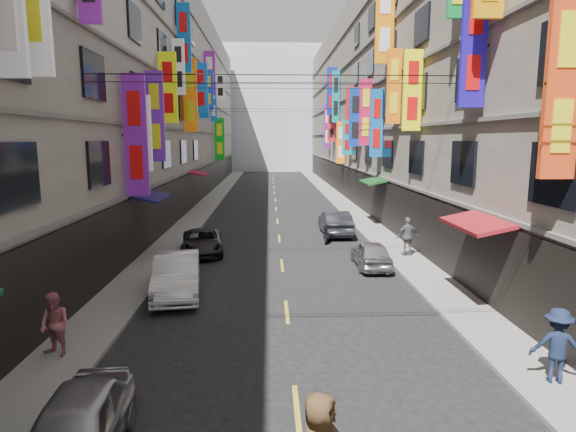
{
  "coord_description": "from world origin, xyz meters",
  "views": [
    {
      "loc": [
        -0.56,
        2.61,
        5.72
      ],
      "look_at": [
        -0.18,
        12.3,
        4.16
      ],
      "focal_mm": 30.0,
      "sensor_mm": 36.0,
      "label": 1
    }
  ],
  "objects": [
    {
      "name": "sidewalk_left",
      "position": [
        -6.0,
        42.0,
        0.06
      ],
      "size": [
        2.0,
        90.0,
        0.12
      ],
      "primitive_type": "cube",
      "color": "slate",
      "rests_on": "ground"
    },
    {
      "name": "haze_block",
      "position": [
        0.0,
        92.0,
        11.0
      ],
      "size": [
        18.0,
        8.0,
        22.0
      ],
      "primitive_type": "cube",
      "color": "#ACB4BF",
      "rests_on": "ground"
    },
    {
      "name": "shop_signage",
      "position": [
        -0.21,
        35.39,
        9.12
      ],
      "size": [
        14.0,
        55.0,
        11.83
      ],
      "color": "blue",
      "rests_on": "ground"
    },
    {
      "name": "pedestrian_rnear",
      "position": [
        6.07,
        12.85,
        1.01
      ],
      "size": [
        1.27,
        0.9,
        1.77
      ],
      "primitive_type": "imported",
      "rotation": [
        0.0,
        0.0,
        2.84
      ],
      "color": "#141D37",
      "rests_on": "sidewalk_right"
    },
    {
      "name": "building_row_left",
      "position": [
        -11.99,
        42.0,
        9.49
      ],
      "size": [
        10.14,
        90.0,
        19.0
      ],
      "color": "gray",
      "rests_on": "ground"
    },
    {
      "name": "car_right_far",
      "position": [
        3.4,
        30.99,
        0.73
      ],
      "size": [
        1.66,
        4.47,
        1.46
      ],
      "primitive_type": "imported",
      "rotation": [
        0.0,
        0.0,
        3.17
      ],
      "color": "#2A2B32",
      "rests_on": "ground"
    },
    {
      "name": "lane_markings",
      "position": [
        0.0,
        39.0,
        0.0
      ],
      "size": [
        0.12,
        80.2,
        0.01
      ],
      "color": "gold",
      "rests_on": "ground"
    },
    {
      "name": "car_left_far",
      "position": [
        -3.96,
        26.47,
        0.6
      ],
      "size": [
        2.55,
        4.54,
        1.2
      ],
      "primitive_type": "imported",
      "rotation": [
        0.0,
        0.0,
        0.13
      ],
      "color": "black",
      "rests_on": "ground"
    },
    {
      "name": "car_right_mid",
      "position": [
        4.0,
        23.51,
        0.62
      ],
      "size": [
        1.53,
        3.64,
        1.23
      ],
      "primitive_type": "imported",
      "rotation": [
        0.0,
        0.0,
        3.12
      ],
      "color": "#A8A8AD",
      "rests_on": "ground"
    },
    {
      "name": "overhead_cables",
      "position": [
        0.0,
        30.0,
        8.8
      ],
      "size": [
        14.0,
        38.04,
        1.24
      ],
      "color": "black",
      "rests_on": "ground"
    },
    {
      "name": "scooter_far_right",
      "position": [
        2.62,
        29.01,
        0.44
      ],
      "size": [
        0.55,
        1.8,
        1.14
      ],
      "rotation": [
        0.0,
        0.0,
        3.02
      ],
      "color": "black",
      "rests_on": "ground"
    },
    {
      "name": "street_awnings",
      "position": [
        -1.26,
        26.0,
        3.0
      ],
      "size": [
        13.99,
        35.2,
        0.41
      ],
      "color": "#155227",
      "rests_on": "ground"
    },
    {
      "name": "pedestrian_rfar",
      "position": [
        6.12,
        25.15,
        1.07
      ],
      "size": [
        1.19,
        0.78,
        1.89
      ],
      "primitive_type": "imported",
      "rotation": [
        0.0,
        0.0,
        3.28
      ],
      "color": "#5A5A5D",
      "rests_on": "sidewalk_right"
    },
    {
      "name": "building_row_right",
      "position": [
        11.99,
        42.0,
        9.49
      ],
      "size": [
        10.14,
        90.0,
        19.0
      ],
      "color": "gray",
      "rests_on": "ground"
    },
    {
      "name": "car_left_mid",
      "position": [
        -4.0,
        19.94,
        0.76
      ],
      "size": [
        2.23,
        4.79,
        1.52
      ],
      "primitive_type": "imported",
      "rotation": [
        0.0,
        0.0,
        0.14
      ],
      "color": "silver",
      "rests_on": "ground"
    },
    {
      "name": "sidewalk_right",
      "position": [
        6.0,
        42.0,
        0.06
      ],
      "size": [
        2.0,
        90.0,
        0.12
      ],
      "primitive_type": "cube",
      "color": "slate",
      "rests_on": "ground"
    },
    {
      "name": "pedestrian_lfar",
      "position": [
        -6.15,
        14.7,
        0.96
      ],
      "size": [
        0.98,
        0.85,
        1.69
      ],
      "primitive_type": "imported",
      "rotation": [
        0.0,
        0.0,
        -0.42
      ],
      "color": "#BE656E",
      "rests_on": "sidewalk_left"
    },
    {
      "name": "car_left_near",
      "position": [
        -4.0,
        10.48,
        0.65
      ],
      "size": [
        1.74,
        3.89,
        1.3
      ],
      "primitive_type": "imported",
      "rotation": [
        0.0,
        0.0,
        0.05
      ],
      "color": "#ADADB2",
      "rests_on": "ground"
    }
  ]
}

